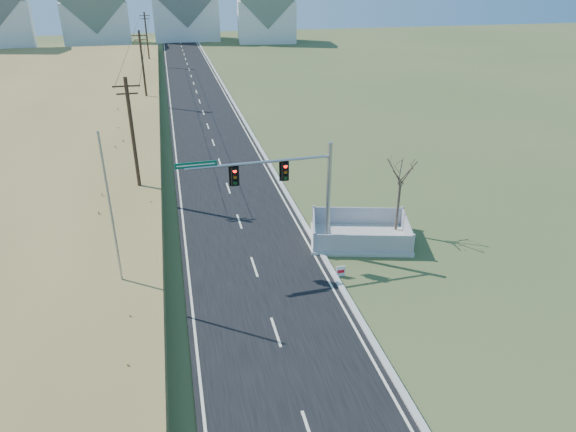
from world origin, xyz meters
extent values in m
plane|color=#445429|center=(0.00, 0.00, 0.00)|extent=(260.00, 260.00, 0.00)
cube|color=black|center=(0.00, 50.00, 0.03)|extent=(8.00, 180.00, 0.06)
cube|color=#B2AFA8|center=(4.15, 50.00, 0.09)|extent=(0.30, 180.00, 0.18)
cylinder|color=#422D1E|center=(-6.50, 15.00, 4.50)|extent=(0.26, 0.26, 9.00)
cube|color=#422D1E|center=(-6.50, 15.00, 8.40)|extent=(1.80, 0.10, 0.10)
cube|color=#422D1E|center=(-6.50, 15.00, 7.90)|extent=(1.40, 0.10, 0.10)
cylinder|color=#422D1E|center=(-6.50, 45.00, 4.50)|extent=(0.26, 0.26, 9.00)
cube|color=#422D1E|center=(-6.50, 45.00, 8.40)|extent=(1.80, 0.10, 0.10)
cube|color=#422D1E|center=(-6.50, 45.00, 7.90)|extent=(1.40, 0.10, 0.10)
cylinder|color=#422D1E|center=(-6.50, 75.00, 4.50)|extent=(0.26, 0.26, 9.00)
cube|color=#422D1E|center=(-6.50, 75.00, 8.40)|extent=(1.80, 0.10, 0.10)
cube|color=#422D1E|center=(-6.50, 75.00, 7.90)|extent=(1.40, 0.10, 0.10)
cube|color=white|center=(-18.00, 108.00, 4.50)|extent=(14.66, 10.95, 9.00)
cube|color=white|center=(2.00, 112.00, 5.00)|extent=(15.00, 10.00, 10.00)
cube|color=white|center=(20.00, 104.00, 4.50)|extent=(13.87, 10.31, 9.00)
cylinder|color=#9EA0A5|center=(4.50, 4.70, 0.10)|extent=(0.59, 0.59, 0.20)
cylinder|color=#9EA0A5|center=(4.50, 4.70, 3.46)|extent=(0.26, 0.26, 6.91)
cylinder|color=#9EA0A5|center=(0.55, 4.53, 6.12)|extent=(7.90, 0.48, 0.16)
cube|color=black|center=(1.93, 4.59, 5.50)|extent=(0.35, 0.29, 1.05)
cube|color=black|center=(-0.83, 4.48, 5.50)|extent=(0.35, 0.29, 1.05)
cube|color=#045338|center=(-2.80, 4.39, 6.32)|extent=(2.17, 0.13, 0.30)
cube|color=#B7B5AD|center=(7.00, 5.75, 0.12)|extent=(6.94, 5.58, 0.23)
cube|color=#A09FA4|center=(6.51, 3.88, 0.81)|extent=(5.61, 1.56, 1.16)
cube|color=#A09FA4|center=(7.49, 7.61, 0.81)|extent=(5.61, 1.56, 1.16)
cube|color=#A09FA4|center=(4.21, 6.49, 0.81)|extent=(1.07, 3.75, 1.16)
cube|color=#A09FA4|center=(9.79, 5.00, 0.81)|extent=(1.07, 3.75, 1.16)
cube|color=white|center=(4.50, 2.00, 0.34)|extent=(0.51, 0.05, 0.64)
cube|color=red|center=(4.50, 1.97, 0.34)|extent=(0.41, 0.02, 0.18)
cylinder|color=#B7B5AD|center=(-7.00, 2.29, 0.09)|extent=(0.40, 0.40, 0.18)
cylinder|color=#9EA0A5|center=(-7.00, 2.29, 4.48)|extent=(0.11, 0.11, 8.97)
cylinder|color=#4C3F33|center=(9.63, 6.22, 1.76)|extent=(0.16, 0.16, 3.52)
camera|label=1|loc=(-3.81, -20.90, 15.34)|focal=32.00mm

